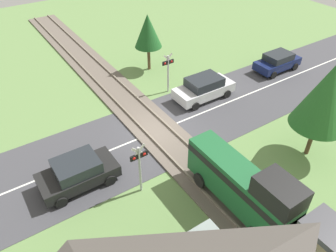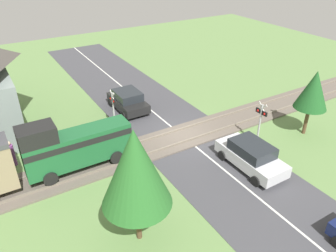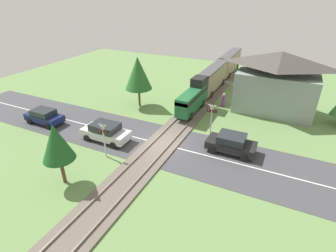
# 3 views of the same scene
# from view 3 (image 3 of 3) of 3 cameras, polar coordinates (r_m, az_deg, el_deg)

# --- Properties ---
(ground_plane) EXTENTS (60.00, 60.00, 0.00)m
(ground_plane) POSITION_cam_3_polar(r_m,az_deg,el_deg) (22.49, -1.34, -4.00)
(ground_plane) COLOR #66894C
(road_surface) EXTENTS (48.00, 6.40, 0.02)m
(road_surface) POSITION_cam_3_polar(r_m,az_deg,el_deg) (22.48, -1.34, -3.98)
(road_surface) COLOR #424247
(road_surface) RESTS_ON ground_plane
(track_bed) EXTENTS (2.80, 48.00, 0.24)m
(track_bed) POSITION_cam_3_polar(r_m,az_deg,el_deg) (22.45, -1.34, -3.86)
(track_bed) COLOR #665B51
(track_bed) RESTS_ON ground_plane
(train) EXTENTS (1.58, 23.26, 3.18)m
(train) POSITION_cam_3_polar(r_m,az_deg,el_deg) (35.39, 10.53, 11.01)
(train) COLOR #1E6033
(train) RESTS_ON track_bed
(car_near_crossing) EXTENTS (4.28, 1.99, 1.59)m
(car_near_crossing) POSITION_cam_3_polar(r_m,az_deg,el_deg) (23.36, -13.42, -1.19)
(car_near_crossing) COLOR silver
(car_near_crossing) RESTS_ON ground_plane
(car_far_side) EXTENTS (3.89, 2.06, 1.54)m
(car_far_side) POSITION_cam_3_polar(r_m,az_deg,el_deg) (21.72, 13.60, -3.64)
(car_far_side) COLOR black
(car_far_side) RESTS_ON ground_plane
(car_behind_queue) EXTENTS (3.84, 1.83, 1.45)m
(car_behind_queue) POSITION_cam_3_polar(r_m,az_deg,el_deg) (28.35, -25.35, 1.96)
(car_behind_queue) COLOR #141E4C
(car_behind_queue) RESTS_ON ground_plane
(crossing_signal_west_approach) EXTENTS (0.90, 0.18, 2.94)m
(crossing_signal_west_approach) POSITION_cam_3_polar(r_m,az_deg,el_deg) (20.53, -13.84, -2.09)
(crossing_signal_west_approach) COLOR #B7B7B7
(crossing_signal_west_approach) RESTS_ON ground_plane
(crossing_signal_east_approach) EXTENTS (0.90, 0.18, 2.94)m
(crossing_signal_east_approach) POSITION_cam_3_polar(r_m,az_deg,el_deg) (23.50, 9.46, 2.34)
(crossing_signal_east_approach) COLOR #B7B7B7
(crossing_signal_east_approach) RESTS_ON ground_plane
(station_building) EXTENTS (8.52, 4.71, 6.40)m
(station_building) POSITION_cam_3_polar(r_m,az_deg,el_deg) (29.55, 22.53, 8.52)
(station_building) COLOR gray
(station_building) RESTS_ON ground_plane
(pedestrian_by_station) EXTENTS (0.40, 0.40, 1.60)m
(pedestrian_by_station) POSITION_cam_3_polar(r_m,az_deg,el_deg) (30.02, 11.98, 5.44)
(pedestrian_by_station) COLOR #7F3D84
(pedestrian_by_station) RESTS_ON ground_plane
(tree_roadside_hedge) EXTENTS (2.92, 2.92, 5.56)m
(tree_roadside_hedge) POSITION_cam_3_polar(r_m,az_deg,el_deg) (28.77, -6.54, 11.37)
(tree_roadside_hedge) COLOR brown
(tree_roadside_hedge) RESTS_ON ground_plane
(tree_beyond_track) EXTENTS (2.10, 2.10, 4.45)m
(tree_beyond_track) POSITION_cam_3_polar(r_m,az_deg,el_deg) (18.09, -23.17, -3.34)
(tree_beyond_track) COLOR brown
(tree_beyond_track) RESTS_ON ground_plane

